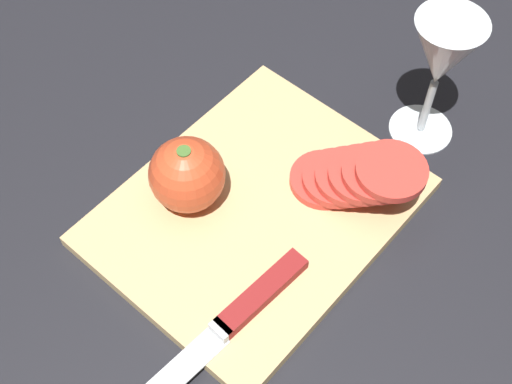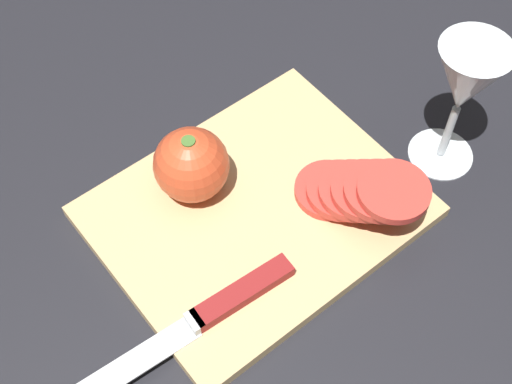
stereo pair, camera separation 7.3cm
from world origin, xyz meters
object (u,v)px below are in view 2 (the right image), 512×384
object	(u,v)px
whole_tomato	(191,165)
tomato_slice_stack_near	(360,190)
wine_glass	(465,85)
knife	(217,309)

from	to	relation	value
whole_tomato	tomato_slice_stack_near	bearing A→B (deg)	133.33
wine_glass	whole_tomato	bearing A→B (deg)	-27.48
whole_tomato	tomato_slice_stack_near	distance (m)	0.18
wine_glass	knife	size ratio (longest dim) A/B	0.60
knife	wine_glass	bearing A→B (deg)	-175.79
whole_tomato	knife	bearing A→B (deg)	62.82
wine_glass	tomato_slice_stack_near	distance (m)	0.15
whole_tomato	knife	xyz separation A→B (m)	(0.07, 0.13, -0.03)
wine_glass	knife	world-z (taller)	wine_glass
wine_glass	tomato_slice_stack_near	xyz separation A→B (m)	(0.13, -0.00, -0.07)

